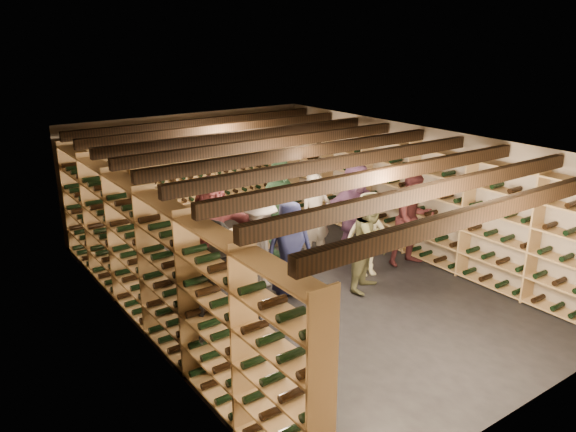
{
  "coord_description": "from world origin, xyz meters",
  "views": [
    {
      "loc": [
        -5.1,
        -6.83,
        4.06
      ],
      "look_at": [
        -0.11,
        0.2,
        1.19
      ],
      "focal_mm": 35.0,
      "sensor_mm": 36.0,
      "label": 1
    }
  ],
  "objects_px": {
    "person_5": "(212,232)",
    "person_9": "(261,243)",
    "person_1": "(221,286)",
    "person_2": "(371,243)",
    "person_11": "(356,209)",
    "crate_stack_left": "(257,220)",
    "person_3": "(369,235)",
    "person_7": "(315,219)",
    "person_6": "(290,249)",
    "person_8": "(413,219)",
    "person_0": "(228,307)",
    "crate_loose": "(273,240)",
    "crate_stack_right": "(244,241)",
    "person_10": "(278,207)"
  },
  "relations": [
    {
      "from": "person_2",
      "to": "person_10",
      "type": "relative_size",
      "value": 0.85
    },
    {
      "from": "person_7",
      "to": "person_6",
      "type": "bearing_deg",
      "value": -136.32
    },
    {
      "from": "crate_stack_right",
      "to": "person_3",
      "type": "xyz_separation_m",
      "value": [
        1.25,
        -2.08,
        0.49
      ]
    },
    {
      "from": "crate_stack_right",
      "to": "person_6",
      "type": "bearing_deg",
      "value": -98.87
    },
    {
      "from": "person_5",
      "to": "person_1",
      "type": "bearing_deg",
      "value": -115.06
    },
    {
      "from": "crate_loose",
      "to": "person_9",
      "type": "relative_size",
      "value": 0.33
    },
    {
      "from": "crate_stack_right",
      "to": "person_0",
      "type": "distance_m",
      "value": 3.92
    },
    {
      "from": "person_10",
      "to": "crate_stack_left",
      "type": "bearing_deg",
      "value": 59.04
    },
    {
      "from": "person_0",
      "to": "person_9",
      "type": "bearing_deg",
      "value": 53.79
    },
    {
      "from": "crate_stack_right",
      "to": "crate_stack_left",
      "type": "bearing_deg",
      "value": 43.94
    },
    {
      "from": "person_2",
      "to": "person_5",
      "type": "height_order",
      "value": "person_5"
    },
    {
      "from": "crate_loose",
      "to": "person_2",
      "type": "relative_size",
      "value": 0.31
    },
    {
      "from": "person_2",
      "to": "person_9",
      "type": "distance_m",
      "value": 1.77
    },
    {
      "from": "person_2",
      "to": "person_3",
      "type": "xyz_separation_m",
      "value": [
        0.36,
        0.41,
        -0.06
      ]
    },
    {
      "from": "crate_loose",
      "to": "person_3",
      "type": "bearing_deg",
      "value": -76.77
    },
    {
      "from": "crate_loose",
      "to": "person_6",
      "type": "distance_m",
      "value": 2.37
    },
    {
      "from": "crate_stack_left",
      "to": "crate_loose",
      "type": "height_order",
      "value": "crate_stack_left"
    },
    {
      "from": "crate_loose",
      "to": "person_7",
      "type": "bearing_deg",
      "value": -84.07
    },
    {
      "from": "crate_stack_left",
      "to": "person_7",
      "type": "bearing_deg",
      "value": -86.11
    },
    {
      "from": "person_7",
      "to": "person_2",
      "type": "bearing_deg",
      "value": -80.94
    },
    {
      "from": "crate_loose",
      "to": "person_8",
      "type": "relative_size",
      "value": 0.29
    },
    {
      "from": "person_3",
      "to": "person_11",
      "type": "relative_size",
      "value": 0.84
    },
    {
      "from": "person_6",
      "to": "person_1",
      "type": "bearing_deg",
      "value": -135.72
    },
    {
      "from": "person_10",
      "to": "person_11",
      "type": "distance_m",
      "value": 1.45
    },
    {
      "from": "person_3",
      "to": "person_8",
      "type": "xyz_separation_m",
      "value": [
        0.97,
        -0.1,
        0.11
      ]
    },
    {
      "from": "crate_loose",
      "to": "person_3",
      "type": "distance_m",
      "value": 2.33
    },
    {
      "from": "person_6",
      "to": "person_2",
      "type": "bearing_deg",
      "value": -5.95
    },
    {
      "from": "crate_stack_right",
      "to": "person_8",
      "type": "distance_m",
      "value": 3.16
    },
    {
      "from": "crate_stack_left",
      "to": "person_1",
      "type": "distance_m",
      "value": 4.33
    },
    {
      "from": "person_2",
      "to": "person_7",
      "type": "xyz_separation_m",
      "value": [
        -0.03,
        1.41,
        0.02
      ]
    },
    {
      "from": "person_5",
      "to": "person_9",
      "type": "bearing_deg",
      "value": -42.62
    },
    {
      "from": "person_3",
      "to": "person_9",
      "type": "xyz_separation_m",
      "value": [
        -1.77,
        0.66,
        0.03
      ]
    },
    {
      "from": "person_2",
      "to": "person_11",
      "type": "height_order",
      "value": "person_11"
    },
    {
      "from": "person_5",
      "to": "person_8",
      "type": "distance_m",
      "value": 3.57
    },
    {
      "from": "crate_stack_left",
      "to": "person_3",
      "type": "xyz_separation_m",
      "value": [
        0.51,
        -2.79,
        0.4
      ]
    },
    {
      "from": "person_9",
      "to": "person_11",
      "type": "height_order",
      "value": "person_11"
    },
    {
      "from": "person_5",
      "to": "person_3",
      "type": "bearing_deg",
      "value": -27.13
    },
    {
      "from": "person_1",
      "to": "person_6",
      "type": "bearing_deg",
      "value": 27.42
    },
    {
      "from": "person_3",
      "to": "person_5",
      "type": "height_order",
      "value": "person_5"
    },
    {
      "from": "person_1",
      "to": "person_8",
      "type": "xyz_separation_m",
      "value": [
        4.15,
        0.48,
        -0.03
      ]
    },
    {
      "from": "person_6",
      "to": "person_8",
      "type": "bearing_deg",
      "value": 14.0
    },
    {
      "from": "person_6",
      "to": "person_8",
      "type": "xyz_separation_m",
      "value": [
        2.51,
        -0.26,
        0.08
      ]
    },
    {
      "from": "person_0",
      "to": "person_3",
      "type": "height_order",
      "value": "person_0"
    },
    {
      "from": "person_9",
      "to": "person_6",
      "type": "bearing_deg",
      "value": -65.66
    },
    {
      "from": "person_5",
      "to": "person_7",
      "type": "height_order",
      "value": "person_5"
    },
    {
      "from": "crate_stack_right",
      "to": "person_3",
      "type": "bearing_deg",
      "value": -58.99
    },
    {
      "from": "person_7",
      "to": "person_9",
      "type": "bearing_deg",
      "value": -158.59
    },
    {
      "from": "person_1",
      "to": "person_2",
      "type": "distance_m",
      "value": 2.83
    },
    {
      "from": "person_5",
      "to": "person_8",
      "type": "xyz_separation_m",
      "value": [
        3.33,
        -1.3,
        -0.08
      ]
    },
    {
      "from": "crate_loose",
      "to": "person_2",
      "type": "distance_m",
      "value": 2.7
    }
  ]
}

